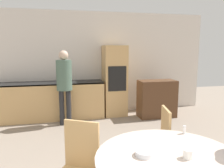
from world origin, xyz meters
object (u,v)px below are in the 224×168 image
(oven_unit, at_px, (114,81))
(bowl_near, at_px, (145,153))
(sideboard, at_px, (157,99))
(chair_far_right, at_px, (158,141))
(person_standing, at_px, (64,79))
(cup, at_px, (188,154))
(chair_far_left, at_px, (78,164))

(oven_unit, distance_m, bowl_near, 3.73)
(sideboard, bearing_deg, chair_far_right, -114.02)
(chair_far_right, xyz_separation_m, bowl_near, (-0.48, -0.78, 0.28))
(person_standing, bearing_deg, cup, -73.87)
(oven_unit, bearing_deg, sideboard, -23.55)
(chair_far_left, relative_size, cup, 11.66)
(chair_far_left, bearing_deg, cup, -4.20)
(sideboard, height_order, chair_far_left, chair_far_left)
(sideboard, height_order, cup, sideboard)
(cup, bearing_deg, bowl_near, 159.86)
(oven_unit, relative_size, sideboard, 1.92)
(oven_unit, bearing_deg, chair_far_left, -109.51)
(sideboard, relative_size, person_standing, 0.56)
(cup, bearing_deg, oven_unit, 85.66)
(oven_unit, xyz_separation_m, chair_far_right, (-0.13, -2.91, -0.35))
(oven_unit, xyz_separation_m, sideboard, (0.97, -0.42, -0.42))
(oven_unit, relative_size, bowl_near, 10.96)
(chair_far_right, bearing_deg, oven_unit, -170.04)
(chair_far_right, xyz_separation_m, cup, (-0.16, -0.90, 0.30))
(chair_far_right, distance_m, person_standing, 2.68)
(bowl_near, bearing_deg, chair_far_left, 139.40)
(cup, xyz_separation_m, bowl_near, (-0.33, 0.12, -0.02))
(sideboard, xyz_separation_m, bowl_near, (-1.59, -3.26, 0.34))
(oven_unit, distance_m, cup, 3.81)
(person_standing, bearing_deg, bowl_near, -78.88)
(chair_far_left, distance_m, chair_far_right, 1.06)
(chair_far_right, bearing_deg, cup, 2.69)
(bowl_near, bearing_deg, oven_unit, 80.50)
(chair_far_right, height_order, cup, chair_far_right)
(chair_far_left, bearing_deg, person_standing, 121.59)
(sideboard, height_order, person_standing, person_standing)
(sideboard, distance_m, chair_far_right, 2.72)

